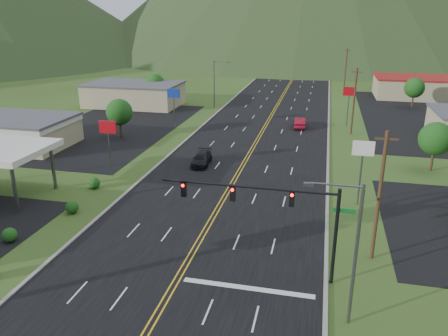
% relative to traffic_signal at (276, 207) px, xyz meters
% --- Properties ---
extents(traffic_signal, '(13.10, 0.43, 7.00)m').
position_rel_traffic_signal_xyz_m(traffic_signal, '(0.00, 0.00, 0.00)').
color(traffic_signal, black).
rests_on(traffic_signal, ground).
extents(streetlight_east, '(3.28, 0.25, 9.00)m').
position_rel_traffic_signal_xyz_m(streetlight_east, '(4.70, -4.00, -0.15)').
color(streetlight_east, '#59595E').
rests_on(streetlight_east, ground).
extents(streetlight_west, '(3.28, 0.25, 9.00)m').
position_rel_traffic_signal_xyz_m(streetlight_west, '(-18.16, 56.00, -0.15)').
color(streetlight_west, '#59595E').
rests_on(streetlight_west, ground).
extents(building_west_mid, '(14.40, 10.40, 4.10)m').
position_rel_traffic_signal_xyz_m(building_west_mid, '(-38.48, 24.00, -3.06)').
color(building_west_mid, tan).
rests_on(building_west_mid, ground).
extents(building_west_far, '(18.40, 11.40, 4.50)m').
position_rel_traffic_signal_xyz_m(building_west_far, '(-34.48, 54.00, -3.07)').
color(building_west_far, tan).
rests_on(building_west_far, ground).
extents(building_east_far, '(16.40, 12.40, 4.50)m').
position_rel_traffic_signal_xyz_m(building_east_far, '(21.52, 76.00, -3.07)').
color(building_east_far, tan).
rests_on(building_east_far, ground).
extents(pole_sign_west_a, '(2.00, 0.18, 6.40)m').
position_rel_traffic_signal_xyz_m(pole_sign_west_a, '(-20.48, 16.00, -0.28)').
color(pole_sign_west_a, '#59595E').
rests_on(pole_sign_west_a, ground).
extents(pole_sign_west_b, '(2.00, 0.18, 6.40)m').
position_rel_traffic_signal_xyz_m(pole_sign_west_b, '(-20.48, 38.00, -0.28)').
color(pole_sign_west_b, '#59595E').
rests_on(pole_sign_west_b, ground).
extents(pole_sign_east_a, '(2.00, 0.18, 6.40)m').
position_rel_traffic_signal_xyz_m(pole_sign_east_a, '(6.52, 14.00, -0.28)').
color(pole_sign_east_a, '#59595E').
rests_on(pole_sign_east_a, ground).
extents(pole_sign_east_b, '(2.00, 0.18, 6.40)m').
position_rel_traffic_signal_xyz_m(pole_sign_east_b, '(6.52, 46.00, -0.28)').
color(pole_sign_east_b, '#59595E').
rests_on(pole_sign_east_b, ground).
extents(tree_west_a, '(3.84, 3.84, 5.82)m').
position_rel_traffic_signal_xyz_m(tree_west_a, '(-26.48, 31.00, -1.44)').
color(tree_west_a, '#382314').
rests_on(tree_west_a, ground).
extents(tree_west_b, '(3.84, 3.84, 5.82)m').
position_rel_traffic_signal_xyz_m(tree_west_b, '(-31.48, 58.00, -1.44)').
color(tree_west_b, '#382314').
rests_on(tree_west_b, ground).
extents(tree_east_a, '(3.84, 3.84, 5.82)m').
position_rel_traffic_signal_xyz_m(tree_east_a, '(15.52, 26.00, -1.44)').
color(tree_east_a, '#382314').
rests_on(tree_east_a, ground).
extents(tree_east_b, '(3.84, 3.84, 5.82)m').
position_rel_traffic_signal_xyz_m(tree_east_b, '(19.52, 64.00, -1.44)').
color(tree_east_b, '#382314').
rests_on(tree_east_b, ground).
extents(utility_pole_a, '(1.60, 0.28, 10.00)m').
position_rel_traffic_signal_xyz_m(utility_pole_a, '(7.02, 4.00, -0.20)').
color(utility_pole_a, '#382314').
rests_on(utility_pole_a, ground).
extents(utility_pole_b, '(1.60, 0.28, 10.00)m').
position_rel_traffic_signal_xyz_m(utility_pole_b, '(7.02, 41.00, -0.20)').
color(utility_pole_b, '#382314').
rests_on(utility_pole_b, ground).
extents(utility_pole_c, '(1.60, 0.28, 10.00)m').
position_rel_traffic_signal_xyz_m(utility_pole_c, '(7.02, 81.00, -0.20)').
color(utility_pole_c, '#382314').
rests_on(utility_pole_c, ground).
extents(utility_pole_d, '(1.60, 0.28, 10.00)m').
position_rel_traffic_signal_xyz_m(utility_pole_d, '(7.02, 121.00, -0.20)').
color(utility_pole_d, '#382314').
rests_on(utility_pole_d, ground).
extents(car_dark_mid, '(2.37, 5.04, 1.42)m').
position_rel_traffic_signal_xyz_m(car_dark_mid, '(-11.46, 21.94, -4.62)').
color(car_dark_mid, black).
rests_on(car_dark_mid, ground).
extents(car_red_far, '(1.95, 5.01, 1.63)m').
position_rel_traffic_signal_xyz_m(car_red_far, '(-0.91, 43.24, -4.52)').
color(car_red_far, maroon).
rests_on(car_red_far, ground).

